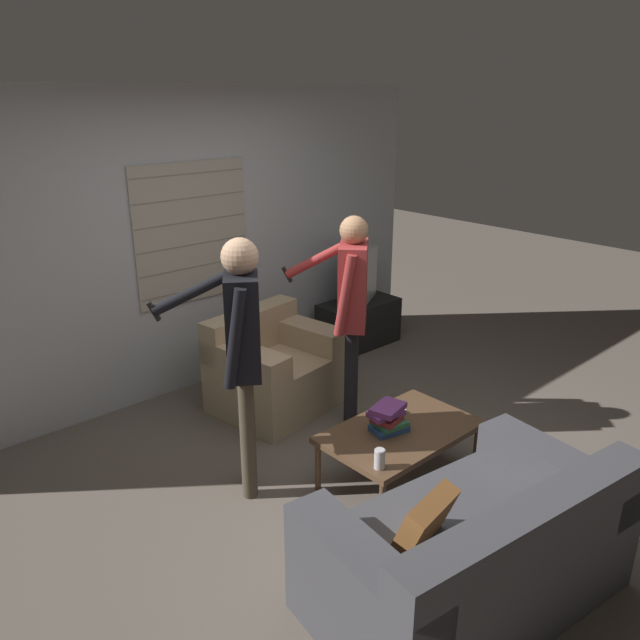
% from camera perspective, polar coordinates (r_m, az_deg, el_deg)
% --- Properties ---
extents(ground_plane, '(16.00, 16.00, 0.00)m').
position_cam_1_polar(ground_plane, '(4.41, 3.02, -14.23)').
color(ground_plane, '#665B51').
extents(wall_back, '(5.20, 0.08, 2.55)m').
position_cam_1_polar(wall_back, '(5.40, -12.21, 6.78)').
color(wall_back, '#ADB2B7').
rests_on(wall_back, ground_plane).
extents(couch_blue, '(1.71, 1.12, 0.79)m').
position_cam_1_polar(couch_blue, '(3.44, 13.76, -20.00)').
color(couch_blue, '#424247').
rests_on(couch_blue, ground_plane).
extents(armchair_beige, '(1.06, 0.92, 0.79)m').
position_cam_1_polar(armchair_beige, '(5.19, -4.27, -4.49)').
color(armchair_beige, tan).
rests_on(armchair_beige, ground_plane).
extents(coffee_table, '(1.04, 0.65, 0.39)m').
position_cam_1_polar(coffee_table, '(4.23, 7.34, -10.28)').
color(coffee_table, brown).
rests_on(coffee_table, ground_plane).
extents(tv_stand, '(0.83, 0.44, 0.47)m').
position_cam_1_polar(tv_stand, '(6.46, 3.54, -0.28)').
color(tv_stand, black).
rests_on(tv_stand, ground_plane).
extents(tv, '(0.68, 0.50, 0.52)m').
position_cam_1_polar(tv, '(6.30, 3.61, 3.95)').
color(tv, '#B2B2B7').
rests_on(tv, tv_stand).
extents(person_left_standing, '(0.56, 0.75, 1.70)m').
position_cam_1_polar(person_left_standing, '(3.81, -7.20, -1.71)').
color(person_left_standing, '#4C4233').
rests_on(person_left_standing, ground_plane).
extents(person_right_standing, '(0.50, 0.80, 1.66)m').
position_cam_1_polar(person_right_standing, '(4.62, 2.87, 2.07)').
color(person_right_standing, black).
rests_on(person_right_standing, ground_plane).
extents(book_stack, '(0.27, 0.23, 0.18)m').
position_cam_1_polar(book_stack, '(4.14, 6.24, -8.94)').
color(book_stack, '#284C89').
rests_on(book_stack, coffee_table).
extents(soda_can, '(0.07, 0.07, 0.13)m').
position_cam_1_polar(soda_can, '(3.78, 5.48, -12.52)').
color(soda_can, silver).
rests_on(soda_can, coffee_table).
extents(spare_remote, '(0.04, 0.13, 0.02)m').
position_cam_1_polar(spare_remote, '(4.43, 7.12, -8.07)').
color(spare_remote, white).
rests_on(spare_remote, coffee_table).
extents(floor_fan, '(0.29, 0.20, 0.36)m').
position_cam_1_polar(floor_fan, '(5.79, -0.80, -3.48)').
color(floor_fan, '#A8A8AD').
rests_on(floor_fan, ground_plane).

